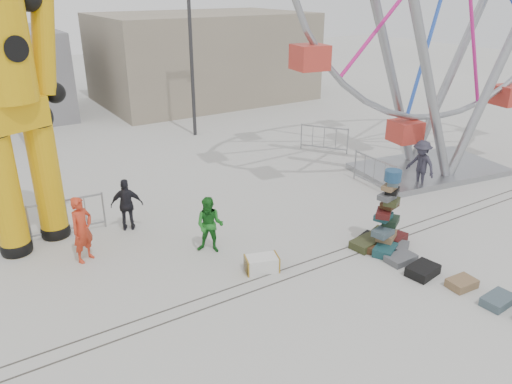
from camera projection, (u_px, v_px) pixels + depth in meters
ground at (321, 284)px, 11.84m from camera, size 90.00×90.00×0.00m
track_line_near at (306, 272)px, 12.31m from camera, size 40.00×0.04×0.01m
track_line_far at (296, 265)px, 12.62m from camera, size 40.00×0.04×0.01m
building_right at (202, 57)px, 29.90m from camera, size 12.00×8.00×5.00m
lamp_post_right at (192, 35)px, 21.76m from camera, size 1.41×0.25×8.00m
lamp_post_left at (11, 40)px, 19.86m from camera, size 1.41×0.25×8.00m
suitcase_tower at (386, 226)px, 13.30m from camera, size 1.68×1.48×2.20m
crash_test_dummy at (9, 92)px, 12.04m from camera, size 3.09×1.69×7.92m
steamer_trunk at (262, 264)px, 12.32m from camera, size 0.92×0.70×0.38m
row_case_0 at (366, 244)px, 13.44m from camera, size 0.88×0.66×0.22m
row_case_1 at (401, 258)px, 12.76m from camera, size 0.79×0.51×0.18m
row_case_2 at (423, 270)px, 12.16m from camera, size 0.87×0.68×0.25m
row_case_3 at (462, 283)px, 11.68m from camera, size 0.69×0.51×0.21m
row_case_4 at (498, 300)px, 11.05m from camera, size 0.81×0.53×0.21m
barricade_dummy_c at (67, 217)px, 13.97m from camera, size 2.00×0.25×1.10m
barricade_wheel_front at (374, 173)px, 17.18m from camera, size 0.20×2.00×1.10m
barricade_wheel_back at (324, 139)px, 20.94m from camera, size 1.24×1.69×1.10m
pedestrian_red at (82, 229)px, 12.54m from camera, size 0.76×0.68×1.75m
pedestrian_green at (210, 225)px, 13.00m from camera, size 0.94×0.93×1.53m
pedestrian_black at (127, 205)px, 14.18m from camera, size 0.98×0.70×1.55m
pedestrian_grey at (421, 165)px, 17.04m from camera, size 0.68×1.13×1.72m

